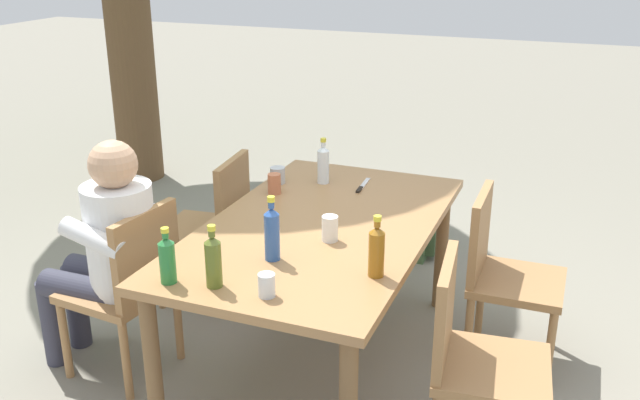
% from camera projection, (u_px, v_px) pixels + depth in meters
% --- Properties ---
extents(ground_plane, '(24.00, 24.00, 0.00)m').
position_uv_depth(ground_plane, '(320.00, 362.00, 3.56)').
color(ground_plane, gray).
extents(dining_table, '(1.74, 1.01, 0.76)m').
position_uv_depth(dining_table, '(320.00, 240.00, 3.32)').
color(dining_table, '#A37547').
rests_on(dining_table, ground_plane).
extents(chair_far_left, '(0.48, 0.48, 0.87)m').
position_uv_depth(chair_far_left, '(130.00, 283.00, 3.32)').
color(chair_far_left, '#A37547').
rests_on(chair_far_left, ground_plane).
extents(chair_far_right, '(0.48, 0.48, 0.87)m').
position_uv_depth(chair_far_right, '(215.00, 222.00, 4.01)').
color(chair_far_right, '#A37547').
rests_on(chair_far_right, ground_plane).
extents(chair_near_left, '(0.48, 0.48, 0.87)m').
position_uv_depth(chair_near_left, '(473.00, 353.00, 2.76)').
color(chair_near_left, '#A37547').
rests_on(chair_near_left, ground_plane).
extents(chair_near_right, '(0.44, 0.44, 0.87)m').
position_uv_depth(chair_near_right, '(502.00, 269.00, 3.45)').
color(chair_near_right, '#A37547').
rests_on(chair_near_right, ground_plane).
extents(person_in_white_shirt, '(0.47, 0.61, 1.18)m').
position_uv_depth(person_in_white_shirt, '(108.00, 246.00, 3.30)').
color(person_in_white_shirt, white).
rests_on(person_in_white_shirt, ground_plane).
extents(bottle_green, '(0.06, 0.06, 0.23)m').
position_uv_depth(bottle_green, '(167.00, 259.00, 2.71)').
color(bottle_green, '#287A38').
rests_on(bottle_green, dining_table).
extents(bottle_blue, '(0.06, 0.06, 0.28)m').
position_uv_depth(bottle_blue, '(272.00, 233.00, 2.90)').
color(bottle_blue, '#2D56A3').
rests_on(bottle_blue, dining_table).
extents(bottle_clear, '(0.06, 0.06, 0.25)m').
position_uv_depth(bottle_clear, '(323.00, 164.00, 3.80)').
color(bottle_clear, white).
rests_on(bottle_clear, dining_table).
extents(bottle_amber, '(0.06, 0.06, 0.26)m').
position_uv_depth(bottle_amber, '(376.00, 250.00, 2.76)').
color(bottle_amber, '#996019').
rests_on(bottle_amber, dining_table).
extents(bottle_olive, '(0.06, 0.06, 0.25)m').
position_uv_depth(bottle_olive, '(213.00, 260.00, 2.68)').
color(bottle_olive, '#566623').
rests_on(bottle_olive, dining_table).
extents(cup_steel, '(0.08, 0.08, 0.09)m').
position_uv_depth(cup_steel, '(278.00, 175.00, 3.82)').
color(cup_steel, '#B2B7BC').
rests_on(cup_steel, dining_table).
extents(cup_glass, '(0.07, 0.07, 0.09)m').
position_uv_depth(cup_glass, '(267.00, 285.00, 2.63)').
color(cup_glass, silver).
rests_on(cup_glass, dining_table).
extents(cup_white, '(0.07, 0.07, 0.12)m').
position_uv_depth(cup_white, '(330.00, 228.00, 3.10)').
color(cup_white, white).
rests_on(cup_white, dining_table).
extents(cup_terracotta, '(0.07, 0.07, 0.11)m').
position_uv_depth(cup_terracotta, '(274.00, 184.00, 3.66)').
color(cup_terracotta, '#BC6B47').
rests_on(cup_terracotta, dining_table).
extents(table_knife, '(0.24, 0.04, 0.01)m').
position_uv_depth(table_knife, '(362.00, 186.00, 3.77)').
color(table_knife, silver).
rests_on(table_knife, dining_table).
extents(backpack_by_near_side, '(0.32, 0.26, 0.44)m').
position_uv_depth(backpack_by_near_side, '(417.00, 224.00, 4.70)').
color(backpack_by_near_side, '#47663D').
rests_on(backpack_by_near_side, ground_plane).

